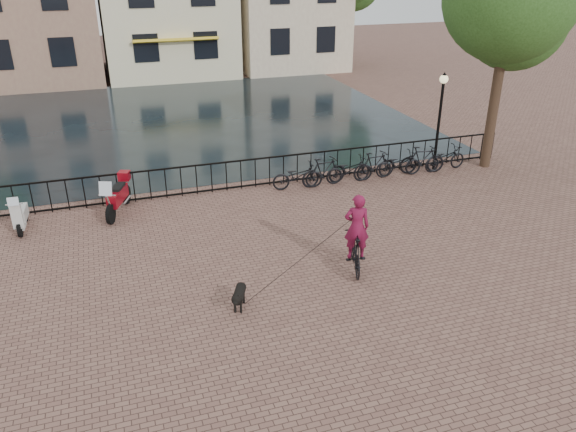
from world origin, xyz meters
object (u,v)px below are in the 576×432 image
object	(u,v)px
lamp_post	(441,105)
motorcycle	(117,192)
dog	(239,297)
cyclist	(356,237)
scooter	(20,209)

from	to	relation	value
lamp_post	motorcycle	bearing A→B (deg)	-178.30
motorcycle	dog	bearing A→B (deg)	-48.49
motorcycle	lamp_post	bearing A→B (deg)	22.79
lamp_post	cyclist	size ratio (longest dim) A/B	1.45
cyclist	dog	world-z (taller)	cyclist
lamp_post	dog	size ratio (longest dim) A/B	3.84
dog	motorcycle	bearing A→B (deg)	133.81
lamp_post	scooter	bearing A→B (deg)	-177.67
cyclist	dog	size ratio (longest dim) A/B	2.64
lamp_post	cyclist	xyz separation A→B (m)	(-5.79, -5.68, -1.48)
dog	scooter	size ratio (longest dim) A/B	0.66
motorcycle	cyclist	bearing A→B (deg)	-23.38
lamp_post	cyclist	world-z (taller)	lamp_post
lamp_post	cyclist	bearing A→B (deg)	-135.54
dog	motorcycle	xyz separation A→B (m)	(-2.27, 6.10, 0.40)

